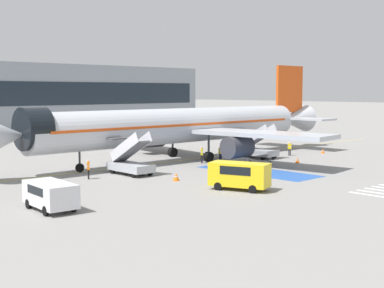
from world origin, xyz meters
name	(u,v)px	position (x,y,z in m)	size (l,w,h in m)	color
ground_plane	(177,160)	(0.00, 0.00, 0.00)	(600.00, 600.00, 0.00)	gray
apron_leadline_yellow	(179,160)	(-0.25, -0.60, 0.00)	(0.20, 80.35, 0.01)	gold
apron_stand_patch_blue	(258,171)	(-0.25, -12.00, 0.00)	(4.51, 12.55, 0.01)	#2856A8
apron_walkway_bar_0	(371,195)	(-3.25, -25.42, 0.00)	(0.44, 3.60, 0.01)	silver
apron_walkway_bar_1	(378,193)	(-2.05, -25.42, 0.00)	(0.44, 3.60, 0.01)	silver
airliner	(183,126)	(0.39, -0.61, 3.89)	(46.49, 34.02, 11.19)	#B7BCC4
boarding_stairs_forward	(130,164)	(-10.30, -4.97, 1.01)	(2.26, 5.25, 4.13)	#ADB2BA
boarding_stairs_aft	(257,149)	(7.87, -5.19, 1.00)	(2.26, 5.25, 4.05)	#ADB2BA
fuel_tanker	(125,131)	(8.60, 21.59, 1.73)	(9.35, 3.88, 3.42)	#38383D
service_van_0	(239,174)	(-8.79, -17.19, 1.29)	(3.43, 5.03, 2.16)	yellow
service_van_1	(50,193)	(-23.20, -13.45, 1.12)	(2.40, 4.56, 1.85)	silver
baggage_cart	(259,163)	(3.16, -9.38, 0.26)	(2.63, 3.00, 0.87)	gray
ground_crew_0	(221,152)	(2.69, -4.26, 1.00)	(0.29, 0.46, 1.73)	#191E38
ground_crew_1	(290,148)	(12.48, -6.48, 0.95)	(0.40, 0.49, 1.66)	#2D2D33
ground_crew_2	(88,168)	(-14.61, -4.54, 1.01)	(0.43, 0.49, 1.75)	black
ground_crew_3	(202,154)	(0.08, -3.95, 1.04)	(0.47, 0.46, 1.80)	black
traffic_cone_0	(176,177)	(-9.55, -10.54, 0.33)	(0.60, 0.60, 0.67)	orange
traffic_cone_1	(323,151)	(17.59, -7.83, 0.28)	(0.49, 0.49, 0.55)	orange
traffic_cone_2	(297,160)	(7.73, -11.01, 0.28)	(0.51, 0.51, 0.57)	orange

